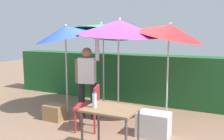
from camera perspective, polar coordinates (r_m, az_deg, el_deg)
ground_plane at (r=5.42m, az=-1.41°, el=-12.01°), size 24.00×24.00×0.00m
hedge_row at (r=6.98m, az=5.90°, el=-1.80°), size 8.00×0.70×1.33m
umbrella_rainbow at (r=5.44m, az=1.68°, el=9.87°), size 1.91×1.90×2.31m
umbrella_orange at (r=5.86m, az=-10.79°, el=8.74°), size 1.53×1.49×2.30m
umbrella_yellow at (r=5.34m, az=13.31°, el=8.95°), size 1.48×1.46×2.28m
umbrella_navy at (r=6.30m, az=-2.29°, el=9.48°), size 1.55×1.56×2.35m
person_vendor at (r=5.39m, az=-5.80°, el=-1.84°), size 0.55×0.31×1.88m
chair_plastic at (r=4.85m, az=-5.08°, el=-8.14°), size 0.56×0.56×0.89m
cooler_box at (r=4.70m, az=9.68°, el=-12.40°), size 0.60×0.39×0.46m
crate_cardboard at (r=5.63m, az=-13.30°, el=-9.62°), size 0.44×0.32×0.34m
folding_table at (r=3.79m, az=-0.27°, el=-10.27°), size 0.80×0.60×0.76m
bottle_water at (r=3.77m, az=-4.12°, el=-7.09°), size 0.07×0.07×0.24m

